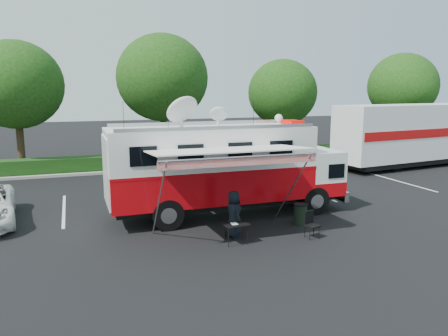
# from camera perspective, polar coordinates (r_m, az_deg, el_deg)

# --- Properties ---
(ground_plane) EXTENTS (120.00, 120.00, 0.00)m
(ground_plane) POSITION_cam_1_polar(r_m,az_deg,el_deg) (18.38, 0.52, -6.10)
(ground_plane) COLOR black
(ground_plane) RESTS_ON ground
(back_border) EXTENTS (60.00, 6.14, 8.87)m
(back_border) POSITION_cam_1_polar(r_m,az_deg,el_deg) (30.35, -5.83, 9.85)
(back_border) COLOR #9E998E
(back_border) RESTS_ON ground_plane
(stall_lines) EXTENTS (24.12, 5.50, 0.01)m
(stall_lines) POSITION_cam_1_polar(r_m,az_deg,el_deg) (20.99, -3.56, -4.04)
(stall_lines) COLOR silver
(stall_lines) RESTS_ON ground_plane
(command_truck) EXTENTS (9.85, 2.71, 4.73)m
(command_truck) POSITION_cam_1_polar(r_m,az_deg,el_deg) (17.89, 0.27, 0.11)
(command_truck) COLOR black
(command_truck) RESTS_ON ground_plane
(awning) EXTENTS (5.38, 2.77, 3.25)m
(awning) POSITION_cam_1_polar(r_m,az_deg,el_deg) (14.82, 0.72, 2.02)
(awning) COLOR silver
(awning) RESTS_ON ground_plane
(person) EXTENTS (0.65, 0.89, 1.68)m
(person) POSITION_cam_1_polar(r_m,az_deg,el_deg) (15.72, 1.26, -8.96)
(person) COLOR black
(person) RESTS_ON ground_plane
(folding_table) EXTENTS (0.89, 0.68, 0.71)m
(folding_table) POSITION_cam_1_polar(r_m,az_deg,el_deg) (14.83, 1.57, -7.49)
(folding_table) COLOR black
(folding_table) RESTS_ON ground_plane
(folding_chair) EXTENTS (0.56, 0.60, 0.94)m
(folding_chair) POSITION_cam_1_polar(r_m,az_deg,el_deg) (15.81, 11.23, -6.92)
(folding_chair) COLOR black
(folding_chair) RESTS_ON ground_plane
(trash_bin) EXTENTS (0.55, 0.55, 0.82)m
(trash_bin) POSITION_cam_1_polar(r_m,az_deg,el_deg) (17.21, 9.94, -5.96)
(trash_bin) COLOR black
(trash_bin) RESTS_ON ground_plane
(semi_trailer) EXTENTS (13.83, 4.52, 4.19)m
(semi_trailer) POSITION_cam_1_polar(r_m,az_deg,el_deg) (32.93, 24.41, 4.14)
(semi_trailer) COLOR white
(semi_trailer) RESTS_ON ground_plane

